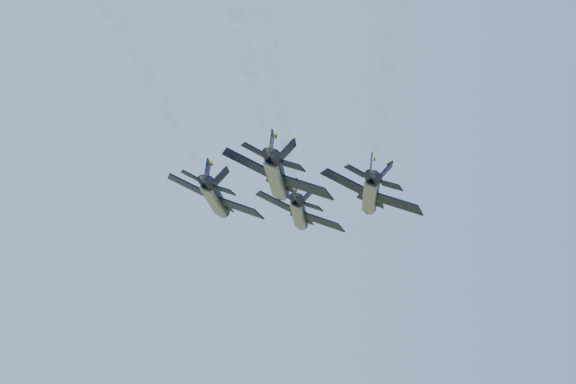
{
  "coord_description": "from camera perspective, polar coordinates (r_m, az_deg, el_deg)",
  "views": [
    {
      "loc": [
        -16.21,
        -108.01,
        79.36
      ],
      "look_at": [
        -3.76,
        -1.55,
        101.19
      ],
      "focal_mm": 50.0,
      "sensor_mm": 36.0,
      "label": 1
    }
  ],
  "objects": [
    {
      "name": "smoke_trail_right",
      "position": [
        59.89,
        6.84,
        8.93
      ],
      "size": [
        14.7,
        64.29,
        2.39
      ],
      "rotation": [
        0.0,
        0.43,
        -0.2
      ],
      "color": "white"
    },
    {
      "name": "jet_right",
      "position": [
        106.37,
        5.93,
        -0.18
      ],
      "size": [
        13.25,
        18.94,
        6.29
      ],
      "rotation": [
        0.0,
        0.43,
        -0.2
      ],
      "color": "black"
    },
    {
      "name": "smoke_trail_slot",
      "position": [
        50.04,
        -6.08,
        13.16
      ],
      "size": [
        14.7,
        64.29,
        2.39
      ],
      "rotation": [
        0.0,
        0.43,
        -0.2
      ],
      "color": "white"
    },
    {
      "name": "jet_left",
      "position": [
        109.1,
        -5.12,
        -0.48
      ],
      "size": [
        13.25,
        18.94,
        6.29
      ],
      "rotation": [
        0.0,
        0.43,
        -0.2
      ],
      "color": "black"
    },
    {
      "name": "jet_lead",
      "position": [
        119.89,
        0.87,
        -1.52
      ],
      "size": [
        13.25,
        18.94,
        6.29
      ],
      "rotation": [
        0.0,
        0.43,
        -0.2
      ],
      "color": "black"
    },
    {
      "name": "jet_slot",
      "position": [
        95.54,
        -0.73,
        1.06
      ],
      "size": [
        13.25,
        18.94,
        6.29
      ],
      "rotation": [
        0.0,
        0.43,
        -0.2
      ],
      "color": "black"
    },
    {
      "name": "smoke_trail_lead",
      "position": [
        73.09,
        -1.68,
        5.05
      ],
      "size": [
        14.7,
        64.29,
        2.39
      ],
      "rotation": [
        0.0,
        0.43,
        -0.2
      ],
      "color": "white"
    },
    {
      "name": "smoke_trail_left",
      "position": [
        63.7,
        -12.52,
        7.86
      ],
      "size": [
        14.7,
        64.29,
        2.39
      ],
      "rotation": [
        0.0,
        0.43,
        -0.2
      ],
      "color": "white"
    }
  ]
}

